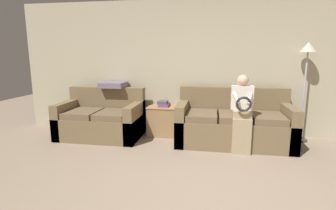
{
  "coord_description": "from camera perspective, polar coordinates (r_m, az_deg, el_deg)",
  "views": [
    {
      "loc": [
        -0.0,
        -2.34,
        1.53
      ],
      "look_at": [
        -0.69,
        1.64,
        0.75
      ],
      "focal_mm": 28.0,
      "sensor_mm": 36.0,
      "label": 1
    }
  ],
  "objects": [
    {
      "name": "floor_lamp",
      "position": [
        5.12,
        28.02,
        8.16
      ],
      "size": [
        0.27,
        0.27,
        1.74
      ],
      "color": "#2D2B28",
      "rests_on": "ground_plane"
    },
    {
      "name": "couch_side",
      "position": [
        5.1,
        -14.19,
        -3.16
      ],
      "size": [
        1.49,
        0.91,
        0.9
      ],
      "color": "brown",
      "rests_on": "ground_plane"
    },
    {
      "name": "wall_back",
      "position": [
        5.11,
        9.98,
        7.9
      ],
      "size": [
        7.76,
        0.06,
        2.55
      ],
      "color": "#BCB293",
      "rests_on": "ground_plane"
    },
    {
      "name": "book_stack",
      "position": [
        4.98,
        -0.92,
        0.29
      ],
      "size": [
        0.21,
        0.31,
        0.11
      ],
      "color": "#7A4284",
      "rests_on": "side_shelf"
    },
    {
      "name": "couch_main",
      "position": [
        4.71,
        14.03,
        -4.08
      ],
      "size": [
        1.93,
        0.94,
        0.95
      ],
      "color": "brown",
      "rests_on": "ground_plane"
    },
    {
      "name": "throw_pillow",
      "position": [
        5.21,
        -11.74,
        4.36
      ],
      "size": [
        0.46,
        0.46,
        0.1
      ],
      "color": "slate",
      "rests_on": "couch_side"
    },
    {
      "name": "side_shelf",
      "position": [
        5.05,
        -0.92,
        -3.31
      ],
      "size": [
        0.59,
        0.49,
        0.56
      ],
      "color": "#9E7A51",
      "rests_on": "ground_plane"
    },
    {
      "name": "child_left_seated",
      "position": [
        4.26,
        15.84,
        -1.15
      ],
      "size": [
        0.34,
        0.38,
        1.22
      ],
      "color": "tan",
      "rests_on": "ground_plane"
    }
  ]
}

